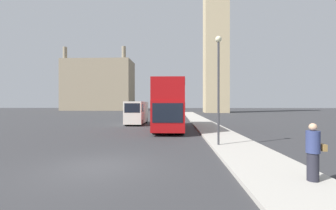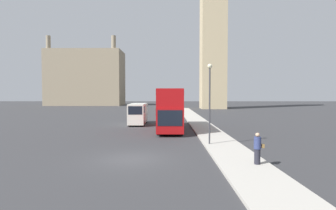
% 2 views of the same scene
% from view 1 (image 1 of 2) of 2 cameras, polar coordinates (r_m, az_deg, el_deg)
% --- Properties ---
extents(ground_plane, '(300.00, 300.00, 0.00)m').
position_cam_1_polar(ground_plane, '(9.44, -17.44, -14.79)').
color(ground_plane, '#333335').
extents(sidewalk_strip, '(2.91, 120.00, 0.15)m').
position_cam_1_polar(sidewalk_strip, '(9.53, 23.70, -14.19)').
color(sidewalk_strip, '#ADA89E').
rests_on(sidewalk_strip, ground_plane).
extents(clock_tower, '(7.50, 7.67, 57.16)m').
position_cam_1_polar(clock_tower, '(74.73, 12.02, 21.21)').
color(clock_tower, tan).
rests_on(clock_tower, ground_plane).
extents(building_block_distant, '(27.70, 13.20, 25.26)m').
position_cam_1_polar(building_block_distant, '(98.80, -17.09, 4.74)').
color(building_block_distant, gray).
rests_on(building_block_distant, ground_plane).
extents(red_double_decker_bus, '(2.63, 10.87, 4.53)m').
position_cam_1_polar(red_double_decker_bus, '(22.03, 0.46, 0.37)').
color(red_double_decker_bus, '#A80F11').
rests_on(red_double_decker_bus, ground_plane).
extents(white_van, '(2.05, 6.01, 2.78)m').
position_cam_1_polar(white_van, '(27.79, -7.94, -1.83)').
color(white_van, silver).
rests_on(white_van, ground_plane).
extents(pedestrian, '(0.54, 0.38, 1.72)m').
position_cam_1_polar(pedestrian, '(8.09, 32.94, -10.00)').
color(pedestrian, '#23232D').
rests_on(pedestrian, sidewalk_strip).
extents(street_lamp, '(0.36, 0.36, 6.16)m').
position_cam_1_polar(street_lamp, '(13.14, 12.70, 7.67)').
color(street_lamp, '#38383D').
rests_on(street_lamp, sidewalk_strip).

